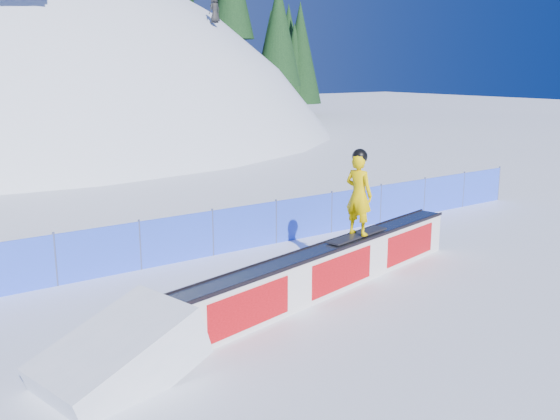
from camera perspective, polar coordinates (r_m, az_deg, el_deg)
ground at (r=13.49m, az=7.21°, el=-8.01°), size 160.00×160.00×0.00m
snow_hill at (r=56.72m, az=-24.06°, el=-11.93°), size 64.00×64.00×64.00m
treeline at (r=57.74m, az=-3.50°, el=18.48°), size 19.38×12.18×20.66m
safety_fence at (r=16.73m, az=-3.18°, el=-1.61°), size 22.05×0.05×1.30m
rail_box at (r=13.74m, az=4.78°, el=-5.28°), size 8.65×2.50×1.05m
snow_ramp at (r=10.46m, az=-14.37°, el=-14.83°), size 2.80×2.09×1.57m
snowboarder at (r=14.09m, az=7.21°, el=1.49°), size 1.94×0.76×2.00m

